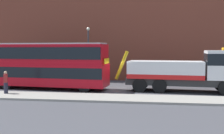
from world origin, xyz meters
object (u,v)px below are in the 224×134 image
at_px(recovery_tow_truck, 187,71).
at_px(street_lamp, 88,50).
at_px(pedestrian_onlooker, 6,83).
at_px(double_decker_bus, 46,64).

bearing_deg(recovery_tow_truck, street_lamp, 155.85).
xyz_separation_m(recovery_tow_truck, street_lamp, (-9.54, 5.36, 1.71)).
relative_size(recovery_tow_truck, pedestrian_onlooker, 5.98).
bearing_deg(pedestrian_onlooker, street_lamp, 39.85).
height_order(recovery_tow_truck, pedestrian_onlooker, recovery_tow_truck).
bearing_deg(double_decker_bus, pedestrian_onlooker, -112.00).
relative_size(recovery_tow_truck, double_decker_bus, 0.91).
relative_size(recovery_tow_truck, street_lamp, 1.75).
relative_size(double_decker_bus, pedestrian_onlooker, 6.54).
bearing_deg(street_lamp, double_decker_bus, -116.02).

